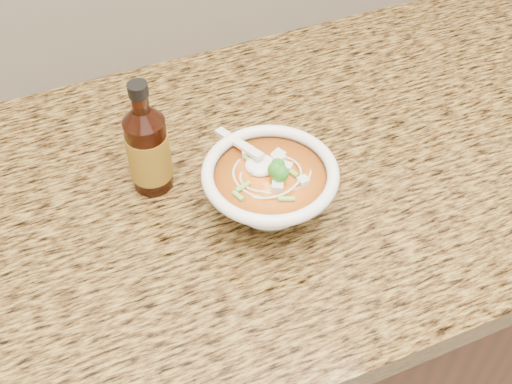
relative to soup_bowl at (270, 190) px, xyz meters
name	(u,v)px	position (x,y,z in m)	size (l,w,h in m)	color
cabinet	(243,340)	(-0.02, 0.08, -0.51)	(4.00, 0.65, 0.86)	#311D0E
counter_slab	(238,186)	(-0.02, 0.08, -0.06)	(4.00, 0.68, 0.04)	olive
soup_bowl	(270,190)	(0.00, 0.00, 0.00)	(0.18, 0.20, 0.10)	white
hot_sauce_bottle	(148,149)	(-0.13, 0.11, 0.02)	(0.07, 0.07, 0.18)	#381207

